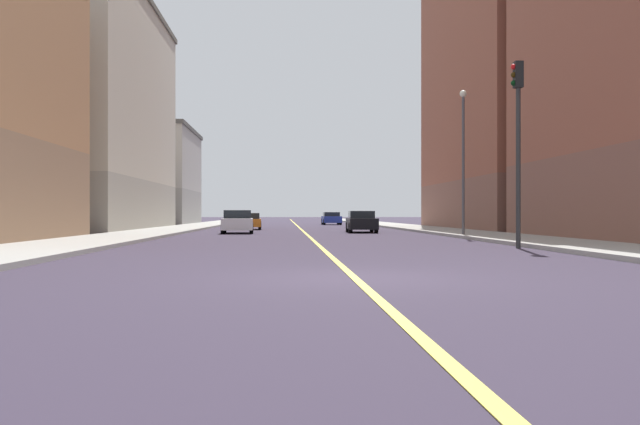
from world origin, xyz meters
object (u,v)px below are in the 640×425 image
car_black (361,222)px  car_orange (249,221)px  building_right_midblock (75,113)px  street_lamp_left_near (463,147)px  car_white (238,222)px  building_right_distant (142,177)px  car_blue (331,218)px  building_left_mid (522,70)px  traffic_light_left_near (518,128)px

car_black → car_orange: bearing=133.8°
building_right_midblock → street_lamp_left_near: 29.06m
car_white → building_right_distant: bearing=111.4°
building_right_midblock → street_lamp_left_near: building_right_midblock is taller
car_blue → car_black: (-0.13, -28.09, 0.01)m
street_lamp_left_near → car_orange: bearing=125.1°
building_left_mid → car_blue: bearing=120.4°
car_white → street_lamp_left_near: bearing=-31.8°
building_right_distant → car_white: 33.90m
building_right_midblock → building_right_distant: building_right_midblock is taller
street_lamp_left_near → car_orange: 20.61m
building_left_mid → car_orange: building_left_mid is taller
street_lamp_left_near → car_white: bearing=148.2°
street_lamp_left_near → car_blue: 37.26m
car_orange → car_black: bearing=-46.2°
building_left_mid → car_black: (-12.76, -6.58, -11.17)m
street_lamp_left_near → building_right_midblock: bearing=146.8°
building_right_distant → street_lamp_left_near: 45.53m
building_right_midblock → car_orange: 14.74m
traffic_light_left_near → car_blue: (-2.99, 47.45, -3.46)m
car_white → car_blue: size_ratio=0.99×
car_orange → building_right_distant: bearing=119.5°
building_left_mid → building_right_midblock: size_ratio=1.02×
traffic_light_left_near → car_black: bearing=99.1°
car_orange → car_blue: bearing=69.4°
traffic_light_left_near → car_white: size_ratio=1.46×
building_right_distant → car_black: (19.96, -29.87, -4.46)m
car_blue → traffic_light_left_near: bearing=-86.4°
building_right_midblock → street_lamp_left_near: (24.09, -15.77, -3.88)m
traffic_light_left_near → car_blue: size_ratio=1.44×
building_right_midblock → car_orange: (12.47, 0.79, -7.81)m
building_right_distant → building_left_mid: bearing=-35.4°
street_lamp_left_near → building_right_distant: bearing=122.0°
building_left_mid → car_white: 24.63m
building_right_midblock → street_lamp_left_near: size_ratio=3.20×
street_lamp_left_near → traffic_light_left_near: bearing=-95.5°
building_right_midblock → car_black: building_right_midblock is taller
car_white → car_orange: 9.22m
building_right_distant → street_lamp_left_near: building_right_distant is taller
building_right_midblock → building_right_distant: size_ratio=1.52×
car_white → car_orange: (0.20, 9.22, -0.06)m
street_lamp_left_near → car_white: (-11.82, 7.34, -3.87)m
building_right_midblock → car_black: bearing=-19.4°
traffic_light_left_near → car_white: 21.23m
car_orange → car_white: bearing=-91.2°
building_right_midblock → building_right_distant: 23.09m
building_left_mid → car_black: 18.19m
street_lamp_left_near → car_orange: street_lamp_left_near is taller
car_orange → building_left_mid: bearing=-3.5°
building_right_distant → car_white: bearing=-68.6°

